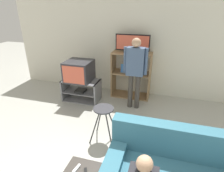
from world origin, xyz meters
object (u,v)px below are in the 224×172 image
object	(u,v)px
television_main	(79,71)
television_flat	(132,44)
remote_control_white	(77,168)
folding_stool	(104,114)
media_shelf	(131,75)
tv_stand	(81,90)
person_standing_adult	(135,68)

from	to	relation	value
television_main	television_flat	world-z (taller)	television_flat
television_main	television_flat	distance (m)	1.46
remote_control_white	folding_stool	bearing A→B (deg)	101.42
television_main	media_shelf	bearing A→B (deg)	26.22
tv_stand	television_main	bearing A→B (deg)	-139.27
television_main	remote_control_white	world-z (taller)	television_main
tv_stand	television_flat	bearing A→B (deg)	26.89
folding_stool	remote_control_white	size ratio (longest dim) A/B	4.58
folding_stool	media_shelf	bearing A→B (deg)	86.20
television_main	remote_control_white	distance (m)	2.62
television_flat	folding_stool	size ratio (longest dim) A/B	1.27
television_main	person_standing_adult	xyz separation A→B (m)	(1.36, 0.01, 0.21)
tv_stand	media_shelf	xyz separation A→B (m)	(1.16, 0.56, 0.34)
television_main	media_shelf	distance (m)	1.33
television_main	television_flat	bearing A→B (deg)	27.17
person_standing_adult	television_main	bearing A→B (deg)	-179.55
tv_stand	folding_stool	world-z (taller)	folding_stool
television_main	remote_control_white	bearing A→B (deg)	-65.97
folding_stool	person_standing_adult	bearing A→B (deg)	76.71
television_flat	tv_stand	bearing A→B (deg)	-153.11
television_flat	person_standing_adult	size ratio (longest dim) A/B	0.51
media_shelf	person_standing_adult	world-z (taller)	person_standing_adult
television_main	person_standing_adult	world-z (taller)	person_standing_adult
tv_stand	person_standing_adult	bearing A→B (deg)	-0.28
tv_stand	television_flat	distance (m)	1.72
television_flat	remote_control_white	bearing A→B (deg)	-92.40
tv_stand	person_standing_adult	xyz separation A→B (m)	(1.34, -0.01, 0.73)
tv_stand	folding_stool	xyz separation A→B (m)	(1.04, -1.31, 0.27)
media_shelf	remote_control_white	xyz separation A→B (m)	(-0.13, -2.95, -0.22)
folding_stool	television_flat	bearing A→B (deg)	86.35
tv_stand	folding_stool	distance (m)	1.69
tv_stand	television_flat	world-z (taller)	television_flat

